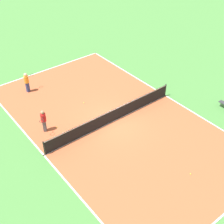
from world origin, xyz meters
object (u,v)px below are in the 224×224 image
at_px(player_center_orange, 27,81).
at_px(player_coach_red, 43,119).
at_px(tennis_ball_near_net, 84,103).
at_px(tennis_ball_far_baseline, 57,127).
at_px(tennis_ball_midcourt, 190,174).
at_px(tennis_net, 112,116).

relative_size(player_center_orange, player_coach_red, 0.99).
xyz_separation_m(player_coach_red, tennis_ball_near_net, (-3.95, -1.11, -0.96)).
height_order(player_center_orange, tennis_ball_far_baseline, player_center_orange).
xyz_separation_m(player_coach_red, tennis_ball_far_baseline, (-0.80, 0.18, -0.96)).
height_order(player_center_orange, tennis_ball_midcourt, player_center_orange).
bearing_deg(tennis_ball_near_net, player_center_orange, -57.83).
bearing_deg(tennis_ball_far_baseline, player_coach_red, -12.56).
relative_size(tennis_net, tennis_ball_near_net, 159.79).
relative_size(player_coach_red, tennis_ball_midcourt, 25.32).
distance_m(tennis_ball_near_net, tennis_ball_far_baseline, 3.41).
distance_m(tennis_net, tennis_ball_near_net, 3.24).
height_order(player_center_orange, player_coach_red, player_coach_red).
bearing_deg(player_center_orange, tennis_ball_near_net, -69.54).
xyz_separation_m(player_center_orange, tennis_ball_midcourt, (-3.51, 14.15, -0.95)).
bearing_deg(player_coach_red, tennis_net, 99.96).
bearing_deg(player_center_orange, player_coach_red, -115.72).
xyz_separation_m(tennis_ball_near_net, tennis_ball_far_baseline, (3.16, 1.28, 0.00)).
xyz_separation_m(tennis_net, tennis_ball_far_baseline, (3.45, -1.90, -0.52)).
relative_size(tennis_net, tennis_ball_midcourt, 159.79).
xyz_separation_m(tennis_net, tennis_ball_near_net, (0.30, -3.18, -0.52)).
relative_size(player_coach_red, tennis_ball_far_baseline, 25.32).
bearing_deg(tennis_ball_near_net, tennis_ball_midcourt, 95.05).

